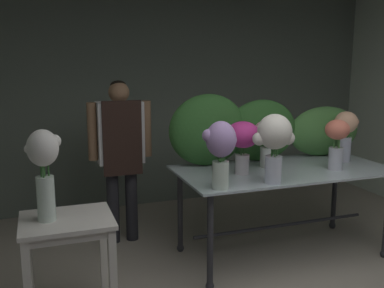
{
  "coord_description": "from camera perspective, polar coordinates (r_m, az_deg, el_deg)",
  "views": [
    {
      "loc": [
        -1.62,
        -1.77,
        1.81
      ],
      "look_at": [
        -0.49,
        1.41,
        1.15
      ],
      "focal_mm": 41.09,
      "sensor_mm": 36.0,
      "label": 1
    }
  ],
  "objects": [
    {
      "name": "florist",
      "position": [
        4.31,
        -9.25,
        -0.06
      ],
      "size": [
        0.62,
        0.24,
        1.61
      ],
      "color": "#232328",
      "rests_on": "ground"
    },
    {
      "name": "foliage_backdrop",
      "position": [
        4.29,
        8.79,
        1.74
      ],
      "size": [
        2.06,
        0.3,
        0.67
      ],
      "color": "#2D6028",
      "rests_on": "display_table_glass"
    },
    {
      "name": "vase_blush_anemones",
      "position": [
        4.05,
        9.71,
        0.83
      ],
      "size": [
        0.24,
        0.24,
        0.43
      ],
      "color": "silver",
      "rests_on": "display_table_glass"
    },
    {
      "name": "wall_back",
      "position": [
        5.55,
        -2.5,
        6.58
      ],
      "size": [
        5.42,
        0.12,
        2.76
      ],
      "primitive_type": "cube",
      "color": "slate",
      "rests_on": "ground"
    },
    {
      "name": "vase_magenta_peonies",
      "position": [
        3.76,
        6.52,
        0.65
      ],
      "size": [
        0.32,
        0.29,
        0.46
      ],
      "color": "silver",
      "rests_on": "display_table_glass"
    },
    {
      "name": "ground_plane",
      "position": [
        4.29,
        4.8,
        -13.98
      ],
      "size": [
        7.74,
        7.74,
        0.0
      ],
      "primitive_type": "plane",
      "color": "#9E9384"
    },
    {
      "name": "vase_peach_ranunculus",
      "position": [
        4.47,
        19.31,
        1.58
      ],
      "size": [
        0.25,
        0.22,
        0.49
      ],
      "color": "silver",
      "rests_on": "display_table_glass"
    },
    {
      "name": "vase_white_roses_tall",
      "position": [
        2.99,
        -18.64,
        -2.81
      ],
      "size": [
        0.23,
        0.2,
        0.61
      ],
      "color": "silver",
      "rests_on": "side_table_white"
    },
    {
      "name": "vase_ivory_roses",
      "position": [
        3.51,
        10.64,
        0.49
      ],
      "size": [
        0.34,
        0.27,
        0.56
      ],
      "color": "silver",
      "rests_on": "display_table_glass"
    },
    {
      "name": "vase_lilac_dahlias",
      "position": [
        3.32,
        3.77,
        -0.47
      ],
      "size": [
        0.28,
        0.23,
        0.52
      ],
      "color": "silver",
      "rests_on": "display_table_glass"
    },
    {
      "name": "vase_coral_snapdragons",
      "position": [
        4.11,
        18.31,
        0.5
      ],
      "size": [
        0.23,
        0.22,
        0.45
      ],
      "color": "silver",
      "rests_on": "display_table_glass"
    },
    {
      "name": "side_table_white",
      "position": [
        3.14,
        -15.86,
        -11.35
      ],
      "size": [
        0.61,
        0.52,
        0.76
      ],
      "color": "silver",
      "rests_on": "ground"
    },
    {
      "name": "display_table_glass",
      "position": [
        4.1,
        11.77,
        -4.77
      ],
      "size": [
        1.94,
        0.96,
        0.83
      ],
      "color": "#AEBFC5",
      "rests_on": "ground"
    }
  ]
}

